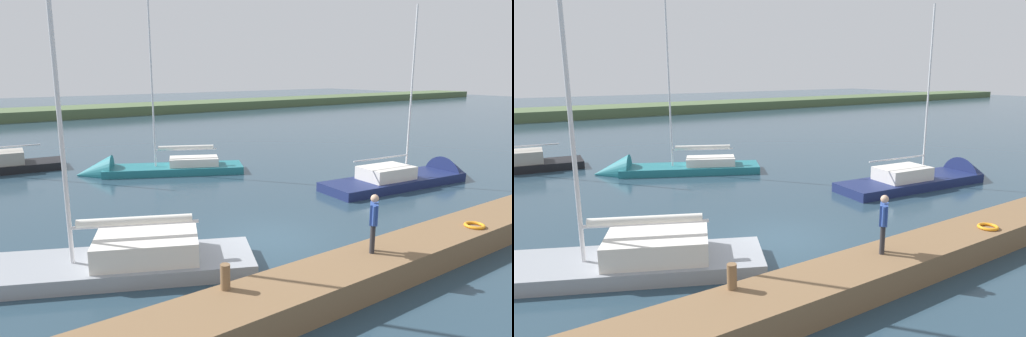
# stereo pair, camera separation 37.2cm
# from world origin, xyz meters

# --- Properties ---
(ground_plane) EXTENTS (200.00, 200.00, 0.00)m
(ground_plane) POSITION_xyz_m (0.00, 0.00, 0.00)
(ground_plane) COLOR #263D4C
(far_shoreline) EXTENTS (180.00, 8.00, 2.40)m
(far_shoreline) POSITION_xyz_m (0.00, -49.58, 0.00)
(far_shoreline) COLOR #4C603D
(far_shoreline) RESTS_ON ground_plane
(dock_pier) EXTENTS (26.17, 1.81, 0.79)m
(dock_pier) POSITION_xyz_m (0.00, 4.18, 0.40)
(dock_pier) COLOR brown
(dock_pier) RESTS_ON ground_plane
(mooring_post_far) EXTENTS (0.24, 0.24, 0.62)m
(mooring_post_far) POSITION_xyz_m (3.93, 3.55, 1.10)
(mooring_post_far) COLOR brown
(mooring_post_far) RESTS_ON dock_pier
(life_ring_buoy) EXTENTS (0.66, 0.66, 0.10)m
(life_ring_buoy) POSITION_xyz_m (-5.05, 4.54, 0.84)
(life_ring_buoy) COLOR orange
(life_ring_buoy) RESTS_ON dock_pier
(sailboat_mid_channel) EXTENTS (9.42, 6.03, 10.78)m
(sailboat_mid_channel) POSITION_xyz_m (-0.34, -12.47, 0.14)
(sailboat_mid_channel) COLOR #1E6B75
(sailboat_mid_channel) RESTS_ON ground_plane
(sailboat_outer_mooring) EXTENTS (10.48, 6.53, 12.52)m
(sailboat_outer_mooring) POSITION_xyz_m (7.11, -1.27, 0.18)
(sailboat_outer_mooring) COLOR gray
(sailboat_outer_mooring) RESTS_ON ground_plane
(sailboat_far_right) EXTENTS (10.05, 3.25, 10.15)m
(sailboat_far_right) POSITION_xyz_m (-11.52, -2.26, 0.10)
(sailboat_far_right) COLOR navy
(sailboat_far_right) RESTS_ON ground_plane
(person_on_dock) EXTENTS (0.51, 0.46, 1.68)m
(person_on_dock) POSITION_xyz_m (-0.65, 4.01, 1.76)
(person_on_dock) COLOR #28282D
(person_on_dock) RESTS_ON dock_pier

